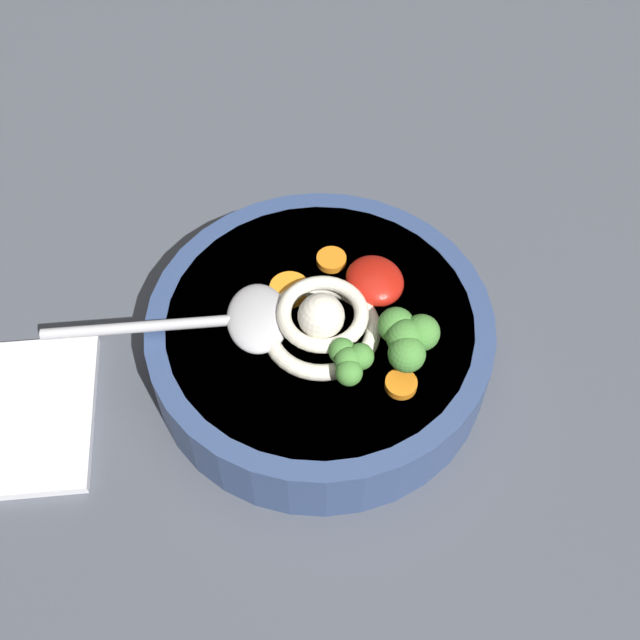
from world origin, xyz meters
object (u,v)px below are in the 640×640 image
Objects in this scene: soup_spoon at (238,320)px; folded_napkin at (11,416)px; noodle_pile at (322,322)px; soup_bowl at (320,341)px.

soup_spoon is 18.30cm from folded_napkin.
soup_bowl is at bearing -17.99° from noodle_pile.
noodle_pile reaches higher than soup_spoon.
soup_spoon reaches higher than folded_napkin.
soup_bowl is 23.17cm from folded_napkin.
noodle_pile is 0.53× the size of soup_spoon.
soup_spoon is at bearing 71.05° from soup_bowl.
soup_bowl reaches higher than folded_napkin.
noodle_pile is at bearing -104.21° from folded_napkin.
noodle_pile is 23.78cm from folded_napkin.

